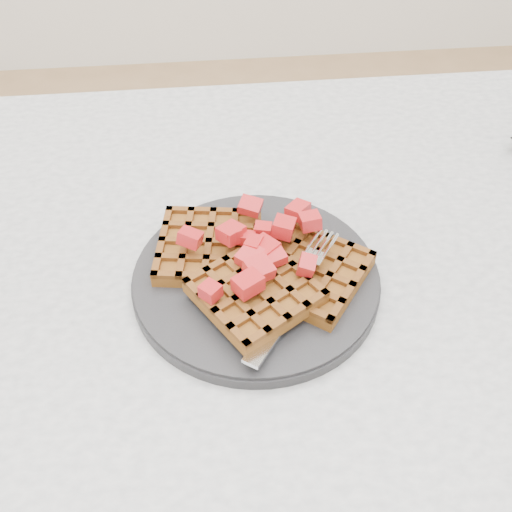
{
  "coord_description": "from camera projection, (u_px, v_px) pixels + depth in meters",
  "views": [
    {
      "loc": [
        -0.15,
        -0.4,
        1.19
      ],
      "look_at": [
        -0.11,
        -0.01,
        0.79
      ],
      "focal_mm": 40.0,
      "sensor_mm": 36.0,
      "label": 1
    }
  ],
  "objects": [
    {
      "name": "table",
      "position": [
        346.0,
        333.0,
        0.68
      ],
      "size": [
        1.2,
        0.8,
        0.75
      ],
      "color": "silver",
      "rests_on": "ground"
    },
    {
      "name": "strawberry_pile",
      "position": [
        256.0,
        246.0,
        0.55
      ],
      "size": [
        0.15,
        0.15,
        0.02
      ],
      "primitive_type": null,
      "color": "#9F0F14",
      "rests_on": "waffles"
    },
    {
      "name": "waffles",
      "position": [
        257.0,
        268.0,
        0.56
      ],
      "size": [
        0.23,
        0.2,
        0.03
      ],
      "color": "brown",
      "rests_on": "plate"
    },
    {
      "name": "fork",
      "position": [
        298.0,
        292.0,
        0.55
      ],
      "size": [
        0.12,
        0.16,
        0.02
      ],
      "primitive_type": null,
      "rotation": [
        0.0,
        0.0,
        -0.6
      ],
      "color": "silver",
      "rests_on": "plate"
    },
    {
      "name": "plate",
      "position": [
        256.0,
        278.0,
        0.58
      ],
      "size": [
        0.25,
        0.25,
        0.02
      ],
      "primitive_type": "cylinder",
      "color": "black",
      "rests_on": "table"
    }
  ]
}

